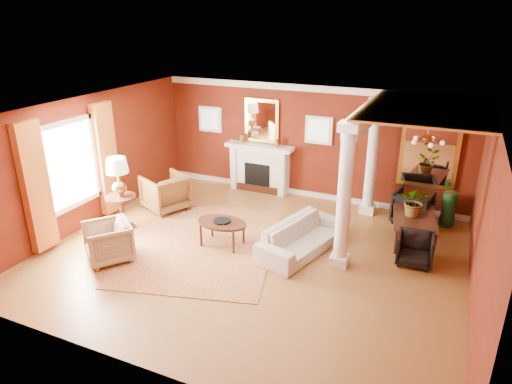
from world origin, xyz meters
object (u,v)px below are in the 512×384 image
at_px(coffee_table, 222,224).
at_px(side_table, 119,181).
at_px(armchair_stripe, 108,240).
at_px(dining_table, 416,222).
at_px(armchair_leopard, 166,191).
at_px(sofa, 303,232).

xyz_separation_m(coffee_table, side_table, (-2.44, -0.17, 0.64)).
height_order(armchair_stripe, dining_table, dining_table).
bearing_deg(dining_table, armchair_stripe, 112.82).
distance_m(armchair_stripe, dining_table, 6.30).
height_order(side_table, dining_table, side_table).
xyz_separation_m(side_table, dining_table, (6.07, 2.01, -0.70)).
distance_m(armchair_leopard, dining_table, 5.83).
distance_m(sofa, side_table, 4.14).
distance_m(armchair_stripe, coffee_table, 2.26).
height_order(armchair_leopard, coffee_table, armchair_leopard).
bearing_deg(armchair_stripe, dining_table, 69.53).
relative_size(coffee_table, side_table, 0.65).
bearing_deg(sofa, armchair_stripe, 134.75).
relative_size(armchair_leopard, coffee_table, 0.92).
xyz_separation_m(sofa, side_table, (-4.04, -0.61, 0.71)).
height_order(armchair_stripe, coffee_table, armchair_stripe).
height_order(sofa, side_table, side_table).
bearing_deg(coffee_table, armchair_leopard, 152.69).
xyz_separation_m(sofa, armchair_leopard, (-3.75, 0.67, 0.07)).
bearing_deg(armchair_stripe, armchair_leopard, 137.21).
distance_m(armchair_stripe, side_table, 1.60).
height_order(sofa, armchair_leopard, armchair_leopard).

